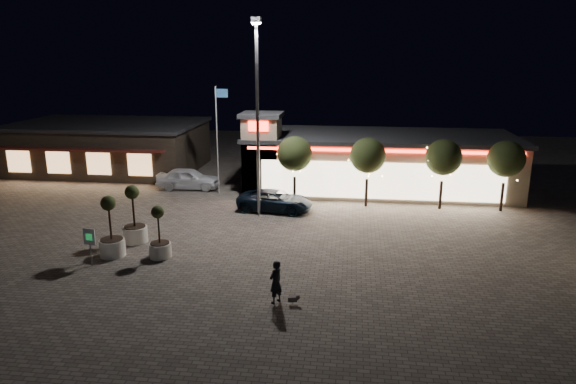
# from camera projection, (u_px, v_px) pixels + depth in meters

# --- Properties ---
(ground) EXTENTS (90.00, 90.00, 0.00)m
(ground) POSITION_uv_depth(u_px,v_px,m) (193.00, 261.00, 26.26)
(ground) COLOR slate
(ground) RESTS_ON ground
(retail_building) EXTENTS (20.40, 8.40, 6.10)m
(retail_building) POSITION_uv_depth(u_px,v_px,m) (372.00, 161.00, 39.67)
(retail_building) COLOR tan
(retail_building) RESTS_ON ground
(restaurant_building) EXTENTS (16.40, 11.00, 4.30)m
(restaurant_building) POSITION_uv_depth(u_px,v_px,m) (109.00, 146.00, 46.52)
(restaurant_building) COLOR #382D23
(restaurant_building) RESTS_ON ground
(floodlight_pole) EXTENTS (0.60, 0.40, 12.38)m
(floodlight_pole) POSITION_uv_depth(u_px,v_px,m) (257.00, 108.00, 31.84)
(floodlight_pole) COLOR gray
(floodlight_pole) RESTS_ON ground
(flagpole) EXTENTS (0.95, 0.10, 8.00)m
(flagpole) POSITION_uv_depth(u_px,v_px,m) (218.00, 131.00, 37.70)
(flagpole) COLOR white
(flagpole) RESTS_ON ground
(string_tree_a) EXTENTS (2.42, 2.42, 4.79)m
(string_tree_a) POSITION_uv_depth(u_px,v_px,m) (295.00, 154.00, 35.38)
(string_tree_a) COLOR #332319
(string_tree_a) RESTS_ON ground
(string_tree_b) EXTENTS (2.42, 2.42, 4.79)m
(string_tree_b) POSITION_uv_depth(u_px,v_px,m) (368.00, 156.00, 34.77)
(string_tree_b) COLOR #332319
(string_tree_b) RESTS_ON ground
(string_tree_c) EXTENTS (2.42, 2.42, 4.79)m
(string_tree_c) POSITION_uv_depth(u_px,v_px,m) (444.00, 158.00, 34.16)
(string_tree_c) COLOR #332319
(string_tree_c) RESTS_ON ground
(string_tree_d) EXTENTS (2.42, 2.42, 4.79)m
(string_tree_d) POSITION_uv_depth(u_px,v_px,m) (506.00, 159.00, 33.68)
(string_tree_d) COLOR #332319
(string_tree_d) RESTS_ON ground
(pickup_truck) EXTENTS (5.27, 2.86, 1.40)m
(pickup_truck) POSITION_uv_depth(u_px,v_px,m) (275.00, 201.00, 34.47)
(pickup_truck) COLOR black
(pickup_truck) RESTS_ON ground
(white_sedan) EXTENTS (4.98, 2.21, 1.67)m
(white_sedan) POSITION_uv_depth(u_px,v_px,m) (188.00, 178.00, 40.02)
(white_sedan) COLOR white
(white_sedan) RESTS_ON ground
(pedestrian) EXTENTS (0.76, 0.83, 1.89)m
(pedestrian) POSITION_uv_depth(u_px,v_px,m) (276.00, 282.00, 21.63)
(pedestrian) COLOR black
(pedestrian) RESTS_ON ground
(dog) EXTENTS (0.52, 0.25, 0.27)m
(dog) POSITION_uv_depth(u_px,v_px,m) (294.00, 299.00, 21.63)
(dog) COLOR #59514C
(dog) RESTS_ON ground
(planter_left) EXTENTS (1.34, 1.34, 3.30)m
(planter_left) POSITION_uv_depth(u_px,v_px,m) (135.00, 225.00, 28.63)
(planter_left) COLOR white
(planter_left) RESTS_ON ground
(planter_mid) EXTENTS (1.32, 1.32, 3.26)m
(planter_mid) POSITION_uv_depth(u_px,v_px,m) (111.00, 237.00, 26.69)
(planter_mid) COLOR white
(planter_mid) RESTS_ON ground
(planter_right) EXTENTS (1.13, 1.13, 2.79)m
(planter_right) POSITION_uv_depth(u_px,v_px,m) (160.00, 241.00, 26.54)
(planter_right) COLOR white
(planter_right) RESTS_ON ground
(valet_sign) EXTENTS (0.65, 0.15, 1.96)m
(valet_sign) POSITION_uv_depth(u_px,v_px,m) (90.00, 240.00, 25.30)
(valet_sign) COLOR gray
(valet_sign) RESTS_ON ground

